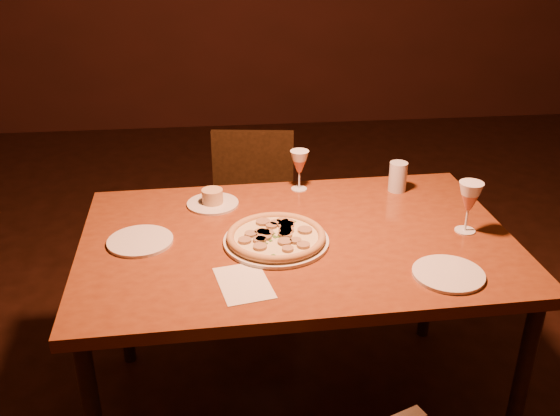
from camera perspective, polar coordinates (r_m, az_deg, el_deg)
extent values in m
plane|color=#321810|center=(2.76, 4.54, -15.59)|extent=(7.00, 7.00, 0.00)
cube|color=brown|center=(2.17, 1.57, -3.15)|extent=(1.51, 1.00, 0.04)
cylinder|color=black|center=(2.73, -14.31, -7.12)|extent=(0.05, 0.05, 0.75)
cylinder|color=black|center=(2.28, 20.99, -15.61)|extent=(0.05, 0.05, 0.75)
cylinder|color=black|center=(2.88, 13.59, -5.11)|extent=(0.05, 0.05, 0.75)
cube|color=black|center=(3.05, -2.64, -1.33)|extent=(0.46, 0.46, 0.04)
cube|color=black|center=(3.13, -2.49, 3.71)|extent=(0.41, 0.08, 0.39)
cylinder|color=black|center=(3.03, -5.88, -6.52)|extent=(0.03, 0.03, 0.41)
cylinder|color=black|center=(3.31, -5.21, -3.48)|extent=(0.03, 0.03, 0.41)
cylinder|color=black|center=(3.01, 0.37, -6.64)|extent=(0.03, 0.03, 0.41)
cylinder|color=black|center=(3.29, 0.48, -3.56)|extent=(0.03, 0.03, 0.41)
cylinder|color=silver|center=(2.12, -0.36, -3.05)|extent=(0.36, 0.36, 0.01)
cylinder|color=beige|center=(2.11, -0.36, -2.74)|extent=(0.33, 0.33, 0.01)
torus|color=tan|center=(2.11, -0.36, -2.58)|extent=(0.34, 0.34, 0.03)
cylinder|color=silver|center=(2.40, -6.17, 0.40)|extent=(0.20, 0.20, 0.01)
cylinder|color=tan|center=(2.39, -6.20, 1.08)|extent=(0.08, 0.08, 0.05)
cylinder|color=silver|center=(2.53, 10.72, 2.83)|extent=(0.07, 0.07, 0.12)
cylinder|color=silver|center=(2.17, -12.66, -2.97)|extent=(0.22, 0.22, 0.01)
cylinder|color=silver|center=(2.01, 15.14, -5.85)|extent=(0.22, 0.22, 0.01)
cube|color=beige|center=(1.91, -3.34, -6.85)|extent=(0.19, 0.24, 0.00)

